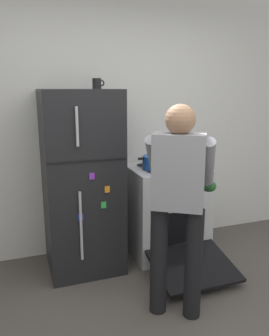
{
  "coord_description": "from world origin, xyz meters",
  "views": [
    {
      "loc": [
        -0.91,
        -1.46,
        1.71
      ],
      "look_at": [
        0.07,
        1.32,
        1.0
      ],
      "focal_mm": 36.1,
      "sensor_mm": 36.0,
      "label": 1
    }
  ],
  "objects_px": {
    "pepper_mill": "(184,154)",
    "coffee_mug": "(97,84)",
    "person_cook": "(178,194)",
    "stove_range": "(167,211)",
    "red_pot": "(154,162)",
    "refrigerator": "(82,182)"
  },
  "relations": [
    {
      "from": "stove_range",
      "to": "person_cook",
      "type": "bearing_deg",
      "value": -110.38
    },
    {
      "from": "refrigerator",
      "to": "pepper_mill",
      "type": "relative_size",
      "value": 11.42
    },
    {
      "from": "person_cook",
      "to": "pepper_mill",
      "type": "xyz_separation_m",
      "value": [
        0.64,
        1.14,
        0.05
      ]
    },
    {
      "from": "pepper_mill",
      "to": "stove_range",
      "type": "bearing_deg",
      "value": -144.01
    },
    {
      "from": "coffee_mug",
      "to": "pepper_mill",
      "type": "height_order",
      "value": "coffee_mug"
    },
    {
      "from": "pepper_mill",
      "to": "refrigerator",
      "type": "bearing_deg",
      "value": -170.32
    },
    {
      "from": "red_pot",
      "to": "coffee_mug",
      "type": "xyz_separation_m",
      "value": [
        -0.53,
        0.1,
        0.75
      ]
    },
    {
      "from": "refrigerator",
      "to": "person_cook",
      "type": "relative_size",
      "value": 1.06
    },
    {
      "from": "coffee_mug",
      "to": "stove_range",
      "type": "bearing_deg",
      "value": -5.61
    },
    {
      "from": "coffee_mug",
      "to": "pepper_mill",
      "type": "xyz_separation_m",
      "value": [
        0.99,
        0.15,
        -0.74
      ]
    },
    {
      "from": "refrigerator",
      "to": "red_pot",
      "type": "bearing_deg",
      "value": -3.98
    },
    {
      "from": "person_cook",
      "to": "red_pot",
      "type": "height_order",
      "value": "person_cook"
    },
    {
      "from": "refrigerator",
      "to": "pepper_mill",
      "type": "bearing_deg",
      "value": 9.68
    },
    {
      "from": "stove_range",
      "to": "pepper_mill",
      "type": "relative_size",
      "value": 8.23
    },
    {
      "from": "refrigerator",
      "to": "red_pot",
      "type": "xyz_separation_m",
      "value": [
        0.71,
        -0.05,
        0.14
      ]
    },
    {
      "from": "red_pot",
      "to": "pepper_mill",
      "type": "height_order",
      "value": "pepper_mill"
    },
    {
      "from": "pepper_mill",
      "to": "coffee_mug",
      "type": "bearing_deg",
      "value": -171.4
    },
    {
      "from": "stove_range",
      "to": "pepper_mill",
      "type": "xyz_separation_m",
      "value": [
        0.3,
        0.22,
        0.55
      ]
    },
    {
      "from": "red_pot",
      "to": "stove_range",
      "type": "bearing_deg",
      "value": 11.36
    },
    {
      "from": "stove_range",
      "to": "coffee_mug",
      "type": "height_order",
      "value": "coffee_mug"
    },
    {
      "from": "red_pot",
      "to": "coffee_mug",
      "type": "bearing_deg",
      "value": 169.34
    },
    {
      "from": "red_pot",
      "to": "pepper_mill",
      "type": "distance_m",
      "value": 0.52
    }
  ]
}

